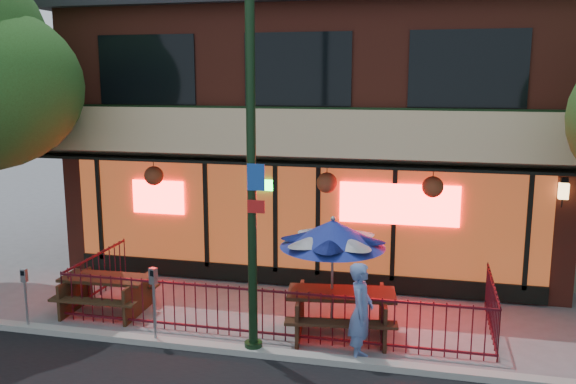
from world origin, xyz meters
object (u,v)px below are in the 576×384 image
picnic_table_left (106,289)px  pedestrian (361,312)px  patio_umbrella (333,234)px  picnic_table_right (341,307)px  parking_meter_near (154,293)px  street_light (252,179)px  parking_meter_far (25,289)px

picnic_table_left → pedestrian: (5.40, -0.96, 0.37)m
patio_umbrella → pedestrian: 1.68m
picnic_table_right → pedestrian: (0.48, -0.95, 0.31)m
patio_umbrella → parking_meter_near: bearing=-156.5°
patio_umbrella → parking_meter_near: patio_umbrella is taller
picnic_table_left → pedestrian: pedestrian is taller
patio_umbrella → picnic_table_left: bearing=-178.3°
street_light → patio_umbrella: size_ratio=3.07×
street_light → pedestrian: 2.96m
pedestrian → parking_meter_near: (-3.73, -0.23, 0.11)m
picnic_table_left → parking_meter_far: size_ratio=1.50×
street_light → parking_meter_far: 5.09m
pedestrian → parking_meter_far: (-6.41, -0.23, -0.04)m
parking_meter_far → pedestrian: bearing=2.1°
picnic_table_left → parking_meter_far: parking_meter_far is taller
street_light → pedestrian: bearing=4.6°
pedestrian → parking_meter_far: pedestrian is taller
street_light → pedestrian: street_light is taller
picnic_table_left → picnic_table_right: (4.92, -0.01, 0.06)m
picnic_table_left → picnic_table_right: bearing=-0.1°
pedestrian → street_light: bearing=96.0°
picnic_table_left → parking_meter_near: 2.11m
street_light → patio_umbrella: (1.20, 1.25, -1.20)m
picnic_table_left → patio_umbrella: bearing=1.7°
picnic_table_left → parking_meter_near: parking_meter_near is taller
parking_meter_near → picnic_table_left: bearing=144.5°
patio_umbrella → parking_meter_far: size_ratio=1.84×
picnic_table_right → patio_umbrella: patio_umbrella is taller
pedestrian → parking_meter_near: size_ratio=1.20×
street_light → picnic_table_right: street_light is taller
parking_meter_near → pedestrian: bearing=3.5°
picnic_table_right → patio_umbrella: bearing=144.2°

